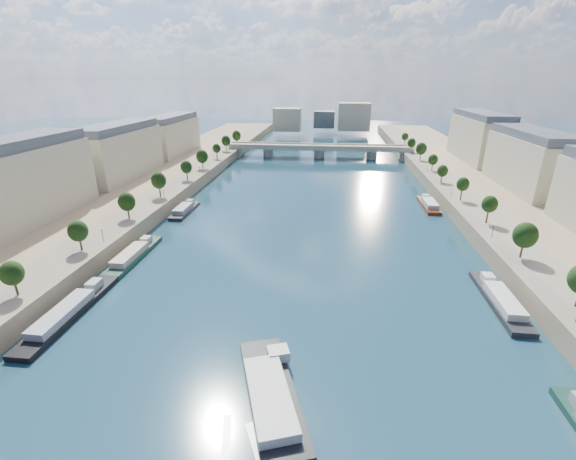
# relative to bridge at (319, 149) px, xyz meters

# --- Properties ---
(ground) EXTENTS (700.00, 700.00, 0.00)m
(ground) POSITION_rel_bridge_xyz_m (0.00, -120.93, -5.08)
(ground) COLOR #0C2A35
(ground) RESTS_ON ground
(quay_left) EXTENTS (44.00, 520.00, 5.00)m
(quay_left) POSITION_rel_bridge_xyz_m (-72.00, -120.93, -2.58)
(quay_left) COLOR #9E8460
(quay_left) RESTS_ON ground
(quay_right) EXTENTS (44.00, 520.00, 5.00)m
(quay_right) POSITION_rel_bridge_xyz_m (72.00, -120.93, -2.58)
(quay_right) COLOR #9E8460
(quay_right) RESTS_ON ground
(pave_left) EXTENTS (14.00, 520.00, 0.10)m
(pave_left) POSITION_rel_bridge_xyz_m (-57.00, -120.93, -0.03)
(pave_left) COLOR gray
(pave_left) RESTS_ON quay_left
(pave_right) EXTENTS (14.00, 520.00, 0.10)m
(pave_right) POSITION_rel_bridge_xyz_m (57.00, -120.93, -0.03)
(pave_right) COLOR gray
(pave_right) RESTS_ON quay_right
(trees_left) EXTENTS (4.80, 268.80, 8.26)m
(trees_left) POSITION_rel_bridge_xyz_m (-55.00, -118.93, 5.39)
(trees_left) COLOR #382B1E
(trees_left) RESTS_ON ground
(trees_right) EXTENTS (4.80, 268.80, 8.26)m
(trees_right) POSITION_rel_bridge_xyz_m (55.00, -110.93, 5.39)
(trees_right) COLOR #382B1E
(trees_right) RESTS_ON ground
(lamps_left) EXTENTS (0.36, 200.36, 4.28)m
(lamps_left) POSITION_rel_bridge_xyz_m (-52.50, -130.93, 2.70)
(lamps_left) COLOR black
(lamps_left) RESTS_ON ground
(lamps_right) EXTENTS (0.36, 200.36, 4.28)m
(lamps_right) POSITION_rel_bridge_xyz_m (52.50, -115.93, 2.70)
(lamps_right) COLOR black
(lamps_right) RESTS_ON ground
(buildings_left) EXTENTS (16.00, 226.00, 23.20)m
(buildings_left) POSITION_rel_bridge_xyz_m (-85.00, -108.93, 11.37)
(buildings_left) COLOR beige
(buildings_left) RESTS_ON ground
(buildings_right) EXTENTS (16.00, 226.00, 23.20)m
(buildings_right) POSITION_rel_bridge_xyz_m (85.00, -108.93, 11.37)
(buildings_right) COLOR beige
(buildings_right) RESTS_ON ground
(skyline) EXTENTS (79.00, 42.00, 22.00)m
(skyline) POSITION_rel_bridge_xyz_m (3.19, 98.59, 9.57)
(skyline) COLOR beige
(skyline) RESTS_ON ground
(bridge) EXTENTS (112.00, 12.00, 8.15)m
(bridge) POSITION_rel_bridge_xyz_m (0.00, 0.00, 0.00)
(bridge) COLOR #C1B79E
(bridge) RESTS_ON ground
(tour_barge) EXTENTS (14.90, 25.85, 3.58)m
(tour_barge) POSITION_rel_bridge_xyz_m (-0.31, -194.48, -4.20)
(tour_barge) COLOR black
(tour_barge) RESTS_ON ground
(moored_barges_left) EXTENTS (5.00, 157.10, 3.60)m
(moored_barges_left) POSITION_rel_bridge_xyz_m (-45.50, -180.96, -4.24)
(moored_barges_left) COLOR #1C213E
(moored_barges_left) RESTS_ON ground
(moored_barges_right) EXTENTS (5.00, 162.94, 3.60)m
(moored_barges_right) POSITION_rel_bridge_xyz_m (45.50, -173.68, -4.24)
(moored_barges_right) COLOR black
(moored_barges_right) RESTS_ON ground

